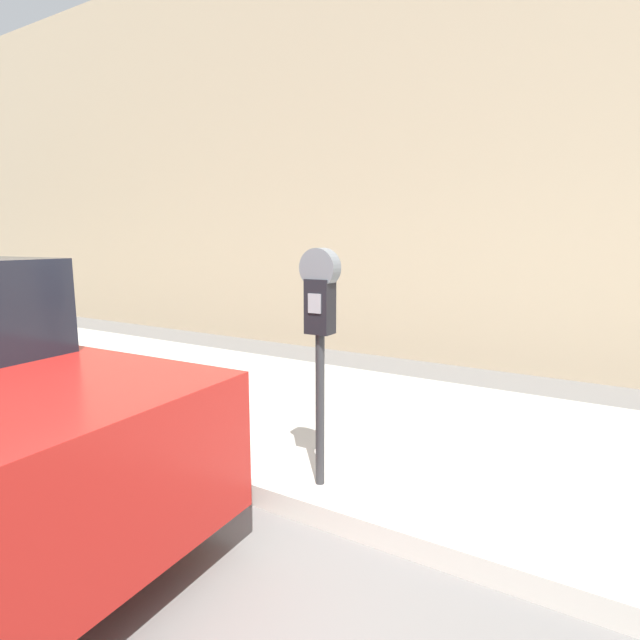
% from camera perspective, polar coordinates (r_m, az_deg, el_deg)
% --- Properties ---
extents(ground_plane, '(60.00, 60.00, 0.00)m').
position_cam_1_polar(ground_plane, '(2.55, -11.81, -30.30)').
color(ground_plane, slate).
extents(sidewalk, '(24.00, 2.80, 0.14)m').
position_cam_1_polar(sidewalk, '(4.17, 9.65, -12.73)').
color(sidewalk, '#BCB7AD').
rests_on(sidewalk, ground_plane).
extents(building_facade, '(24.00, 0.30, 5.90)m').
position_cam_1_polar(building_facade, '(6.72, 19.78, 20.11)').
color(building_facade, tan).
rests_on(building_facade, ground_plane).
extents(parking_meter, '(0.23, 0.12, 1.43)m').
position_cam_1_polar(parking_meter, '(2.89, -0.00, 0.56)').
color(parking_meter, '#2D2D30').
rests_on(parking_meter, sidewalk).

